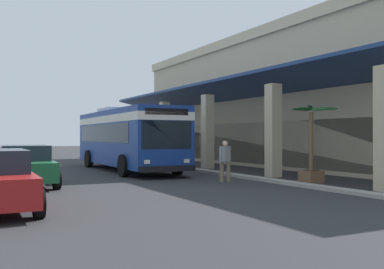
{
  "coord_description": "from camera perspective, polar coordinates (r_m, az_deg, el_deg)",
  "views": [
    {
      "loc": [
        22.96,
        -8.24,
        1.8
      ],
      "look_at": [
        3.65,
        1.8,
        1.88
      ],
      "focal_mm": 42.29,
      "sensor_mm": 36.0,
      "label": 1
    }
  ],
  "objects": [
    {
      "name": "parked_sedan_green",
      "position": [
        17.38,
        -20.28,
        -3.65
      ],
      "size": [
        4.5,
        2.2,
        1.47
      ],
      "color": "#195933",
      "rests_on": "ground"
    },
    {
      "name": "plaza_building",
      "position": [
        30.09,
        15.78,
        4.05
      ],
      "size": [
        29.71,
        14.08,
        8.05
      ],
      "color": "#C6B793",
      "rests_on": "ground"
    },
    {
      "name": "potted_palm",
      "position": [
        17.94,
        14.82,
        -2.94
      ],
      "size": [
        1.56,
        1.89,
        3.04
      ],
      "color": "brown",
      "rests_on": "ground"
    },
    {
      "name": "curb_strip",
      "position": [
        24.51,
        -0.9,
        -4.28
      ],
      "size": [
        35.29,
        0.5,
        0.12
      ],
      "primitive_type": "cube",
      "color": "#9E998E",
      "rests_on": "ground"
    },
    {
      "name": "transit_bus",
      "position": [
        24.01,
        -8.28,
        -0.08
      ],
      "size": [
        11.28,
        3.04,
        3.34
      ],
      "color": "navy",
      "rests_on": "ground"
    },
    {
      "name": "pedestrian",
      "position": [
        17.73,
        4.19,
        -3.12
      ],
      "size": [
        0.42,
        0.63,
        1.61
      ],
      "color": "#726651",
      "rests_on": "ground"
    },
    {
      "name": "ground",
      "position": [
        28.18,
        7.8,
        -3.86
      ],
      "size": [
        120.0,
        120.0,
        0.0
      ],
      "primitive_type": "plane",
      "color": "#2D2D30"
    }
  ]
}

